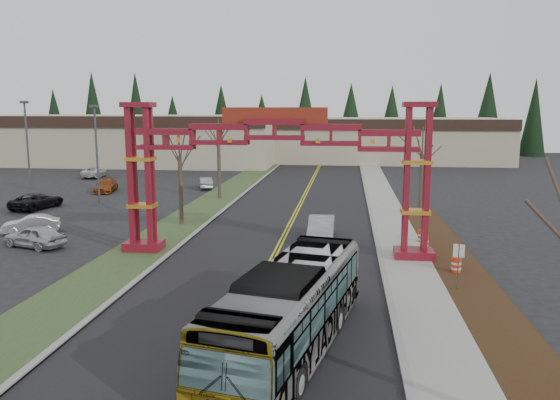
% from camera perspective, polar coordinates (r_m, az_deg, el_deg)
% --- Properties ---
extents(road, '(12.00, 110.00, 0.02)m').
position_cam_1_polar(road, '(39.05, 0.80, -3.07)').
color(road, black).
rests_on(road, ground).
extents(lane_line_left, '(0.12, 100.00, 0.01)m').
position_cam_1_polar(lane_line_left, '(39.06, 0.63, -3.05)').
color(lane_line_left, gold).
rests_on(lane_line_left, road).
extents(lane_line_right, '(0.12, 100.00, 0.01)m').
position_cam_1_polar(lane_line_right, '(39.03, 0.98, -3.06)').
color(lane_line_right, gold).
rests_on(lane_line_right, road).
extents(curb_right, '(0.30, 110.00, 0.15)m').
position_cam_1_polar(curb_right, '(38.87, 9.87, -3.18)').
color(curb_right, gray).
rests_on(curb_right, ground).
extents(sidewalk_right, '(2.60, 110.00, 0.14)m').
position_cam_1_polar(sidewalk_right, '(38.97, 12.00, -3.21)').
color(sidewalk_right, gray).
rests_on(sidewalk_right, ground).
extents(landscape_strip, '(2.60, 50.00, 0.12)m').
position_cam_1_polar(landscape_strip, '(25.14, 20.95, -10.79)').
color(landscape_strip, '#311E10').
rests_on(landscape_strip, ground).
extents(grass_median, '(4.00, 110.00, 0.08)m').
position_cam_1_polar(grass_median, '(40.67, -10.49, -2.68)').
color(grass_median, '#304723').
rests_on(grass_median, ground).
extents(curb_left, '(0.30, 110.00, 0.15)m').
position_cam_1_polar(curb_left, '(40.15, -7.97, -2.72)').
color(curb_left, gray).
rests_on(curb_left, ground).
extents(gateway_arch, '(18.20, 1.60, 8.90)m').
position_cam_1_polar(gateway_arch, '(31.26, -0.58, 4.86)').
color(gateway_arch, maroon).
rests_on(gateway_arch, ground).
extents(retail_building_west, '(46.00, 22.30, 7.50)m').
position_cam_1_polar(retail_building_west, '(91.57, -14.94, 6.21)').
color(retail_building_west, '#B6A98B').
rests_on(retail_building_west, ground).
extents(retail_building_east, '(38.00, 20.30, 7.00)m').
position_cam_1_polar(retail_building_east, '(93.16, 10.71, 6.26)').
color(retail_building_east, '#B6A98B').
rests_on(retail_building_east, ground).
extents(conifer_treeline, '(116.10, 5.60, 13.00)m').
position_cam_1_polar(conifer_treeline, '(104.98, 4.98, 8.36)').
color(conifer_treeline, black).
rests_on(conifer_treeline, ground).
extents(transit_bus, '(4.97, 11.71, 3.18)m').
position_cam_1_polar(transit_bus, '(19.48, 1.11, -11.31)').
color(transit_bus, '#AEB2B7').
rests_on(transit_bus, ground).
extents(silver_sedan, '(1.67, 4.76, 1.57)m').
position_cam_1_polar(silver_sedan, '(35.77, 4.34, -3.00)').
color(silver_sedan, '#A5A8AD').
rests_on(silver_sedan, ground).
extents(parked_car_near_a, '(4.45, 2.85, 1.41)m').
position_cam_1_polar(parked_car_near_a, '(37.18, -24.24, -3.47)').
color(parked_car_near_a, '#B2B7BA').
rests_on(parked_car_near_a, ground).
extents(parked_car_near_b, '(3.94, 2.71, 1.23)m').
position_cam_1_polar(parked_car_near_b, '(41.57, -24.57, -2.32)').
color(parked_car_near_b, silver).
rests_on(parked_car_near_b, ground).
extents(parked_car_near_c, '(3.19, 5.28, 1.37)m').
position_cam_1_polar(parked_car_near_c, '(51.44, -24.05, -0.08)').
color(parked_car_near_c, black).
rests_on(parked_car_near_c, ground).
extents(parked_car_mid_a, '(2.67, 4.71, 1.29)m').
position_cam_1_polar(parked_car_mid_a, '(59.30, -17.73, 1.42)').
color(parked_car_mid_a, '#8C3D13').
rests_on(parked_car_mid_a, ground).
extents(parked_car_far_a, '(2.46, 3.95, 1.23)m').
position_cam_1_polar(parked_car_far_a, '(59.37, -7.79, 1.77)').
color(parked_car_far_a, '#9B9DA2').
rests_on(parked_car_far_a, ground).
extents(parked_car_far_b, '(3.23, 5.35, 1.39)m').
position_cam_1_polar(parked_car_far_b, '(72.42, -18.80, 2.80)').
color(parked_car_far_b, white).
rests_on(parked_car_far_b, ground).
extents(bare_tree_median_mid, '(3.10, 3.10, 7.14)m').
position_cam_1_polar(bare_tree_median_mid, '(40.51, -10.44, 4.46)').
color(bare_tree_median_mid, '#382D26').
rests_on(bare_tree_median_mid, ground).
extents(bare_tree_median_far, '(3.28, 3.28, 7.60)m').
position_cam_1_polar(bare_tree_median_far, '(52.22, -6.44, 6.02)').
color(bare_tree_median_far, '#382D26').
rests_on(bare_tree_median_far, ground).
extents(bare_tree_right_far, '(3.12, 3.12, 7.09)m').
position_cam_1_polar(bare_tree_right_far, '(44.56, 14.64, 4.68)').
color(bare_tree_right_far, '#382D26').
rests_on(bare_tree_right_far, ground).
extents(light_pole_near, '(0.77, 0.38, 8.87)m').
position_cam_1_polar(light_pole_near, '(51.85, -18.63, 5.27)').
color(light_pole_near, '#3F3F44').
rests_on(light_pole_near, ground).
extents(light_pole_mid, '(0.81, 0.40, 9.33)m').
position_cam_1_polar(light_pole_mid, '(63.83, -24.93, 5.83)').
color(light_pole_mid, '#3F3F44').
rests_on(light_pole_mid, ground).
extents(light_pole_far, '(0.81, 0.40, 9.34)m').
position_cam_1_polar(light_pole_far, '(76.03, -13.73, 6.89)').
color(light_pole_far, '#3F3F44').
rests_on(light_pole_far, ground).
extents(street_sign, '(0.50, 0.20, 2.26)m').
position_cam_1_polar(street_sign, '(27.04, 18.16, -5.73)').
color(street_sign, '#3F3F44').
rests_on(street_sign, ground).
extents(barrel_south, '(0.50, 0.50, 0.92)m').
position_cam_1_polar(barrel_south, '(29.99, 17.93, -6.54)').
color(barrel_south, red).
rests_on(barrel_south, ground).
extents(barrel_mid, '(0.50, 0.50, 0.92)m').
position_cam_1_polar(barrel_mid, '(34.32, 14.84, -4.38)').
color(barrel_mid, red).
rests_on(barrel_mid, ground).
extents(barrel_north, '(0.48, 0.48, 0.90)m').
position_cam_1_polar(barrel_north, '(36.03, 14.58, -3.74)').
color(barrel_north, red).
rests_on(barrel_north, ground).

